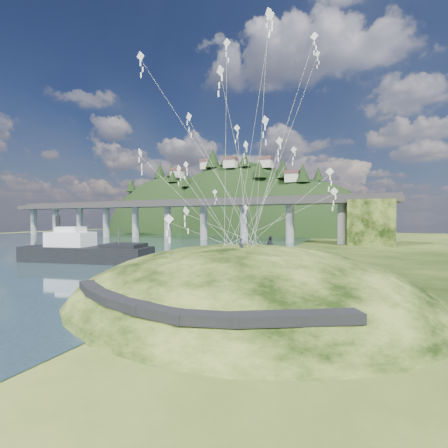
% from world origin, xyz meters
% --- Properties ---
extents(ground, '(320.00, 320.00, 0.00)m').
position_xyz_m(ground, '(0.00, 0.00, 0.00)').
color(ground, black).
rests_on(ground, ground).
extents(water, '(240.00, 240.00, 0.00)m').
position_xyz_m(water, '(-72.00, 30.00, 0.01)').
color(water, '#2E4A54').
rests_on(water, ground).
extents(grass_hill, '(36.00, 32.00, 13.00)m').
position_xyz_m(grass_hill, '(8.00, 2.00, -1.50)').
color(grass_hill, black).
rests_on(grass_hill, ground).
extents(footpath, '(22.29, 5.84, 0.83)m').
position_xyz_m(footpath, '(7.46, -9.74, 2.08)').
color(footpath, black).
rests_on(footpath, ground).
extents(bridge, '(160.00, 11.00, 15.00)m').
position_xyz_m(bridge, '(-26.46, 70.07, 9.70)').
color(bridge, '#2D2B2B').
rests_on(bridge, ground).
extents(far_ridge, '(153.00, 70.00, 94.50)m').
position_xyz_m(far_ridge, '(-43.58, 122.17, -7.44)').
color(far_ridge, black).
rests_on(far_ridge, ground).
extents(work_barge, '(23.84, 10.90, 8.06)m').
position_xyz_m(work_barge, '(-25.73, 12.43, 2.02)').
color(work_barge, black).
rests_on(work_barge, ground).
extents(wooden_dock, '(12.15, 6.93, 0.89)m').
position_xyz_m(wooden_dock, '(-4.63, 6.91, 0.39)').
color(wooden_dock, '#381D17').
rests_on(wooden_dock, ground).
extents(kite_flyers, '(2.59, 5.17, 1.88)m').
position_xyz_m(kite_flyers, '(9.48, 3.19, 5.83)').
color(kite_flyers, '#242530').
rests_on(kite_flyers, ground).
extents(kite_swarm, '(17.25, 17.29, 21.80)m').
position_xyz_m(kite_swarm, '(7.61, 1.82, 16.28)').
color(kite_swarm, white).
rests_on(kite_swarm, ground).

